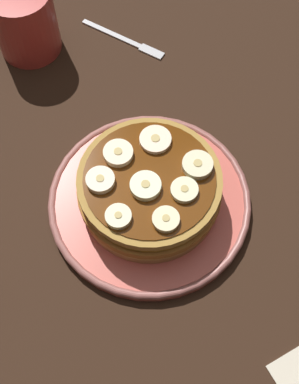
# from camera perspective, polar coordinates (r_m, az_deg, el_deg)

# --- Properties ---
(ground_plane) EXTENTS (1.40, 1.40, 0.03)m
(ground_plane) POSITION_cam_1_polar(r_m,az_deg,el_deg) (0.63, 0.00, -1.93)
(ground_plane) COLOR black
(plate) EXTENTS (0.24, 0.24, 0.02)m
(plate) POSITION_cam_1_polar(r_m,az_deg,el_deg) (0.61, 0.00, -1.00)
(plate) COLOR #CC594C
(plate) RESTS_ON ground_plane
(pancake_stack) EXTENTS (0.16, 0.16, 0.05)m
(pancake_stack) POSITION_cam_1_polar(r_m,az_deg,el_deg) (0.58, 0.13, 0.29)
(pancake_stack) COLOR #B27A46
(pancake_stack) RESTS_ON plate
(banana_slice_0) EXTENTS (0.03, 0.03, 0.01)m
(banana_slice_0) POSITION_cam_1_polar(r_m,az_deg,el_deg) (0.55, -0.43, 0.66)
(banana_slice_0) COLOR #EDF2C5
(banana_slice_0) RESTS_ON pancake_stack
(banana_slice_1) EXTENTS (0.03, 0.03, 0.01)m
(banana_slice_1) POSITION_cam_1_polar(r_m,az_deg,el_deg) (0.55, 3.81, 0.19)
(banana_slice_1) COLOR beige
(banana_slice_1) RESTS_ON pancake_stack
(banana_slice_2) EXTENTS (0.03, 0.03, 0.01)m
(banana_slice_2) POSITION_cam_1_polar(r_m,az_deg,el_deg) (0.57, -3.42, 4.21)
(banana_slice_2) COLOR #FEE6BC
(banana_slice_2) RESTS_ON pancake_stack
(banana_slice_3) EXTENTS (0.04, 0.04, 0.01)m
(banana_slice_3) POSITION_cam_1_polar(r_m,az_deg,el_deg) (0.58, 0.64, 5.69)
(banana_slice_3) COLOR #FEE0BD
(banana_slice_3) RESTS_ON pancake_stack
(banana_slice_4) EXTENTS (0.03, 0.03, 0.01)m
(banana_slice_4) POSITION_cam_1_polar(r_m,az_deg,el_deg) (0.53, 1.79, -3.01)
(banana_slice_4) COLOR #F6E6B2
(banana_slice_4) RESTS_ON pancake_stack
(banana_slice_5) EXTENTS (0.03, 0.03, 0.01)m
(banana_slice_5) POSITION_cam_1_polar(r_m,az_deg,el_deg) (0.56, 5.23, 2.91)
(banana_slice_5) COLOR beige
(banana_slice_5) RESTS_ON pancake_stack
(banana_slice_6) EXTENTS (0.03, 0.03, 0.01)m
(banana_slice_6) POSITION_cam_1_polar(r_m,az_deg,el_deg) (0.54, -3.40, -2.70)
(banana_slice_6) COLOR #F4ECBE
(banana_slice_6) RESTS_ON pancake_stack
(banana_slice_7) EXTENTS (0.03, 0.03, 0.01)m
(banana_slice_7) POSITION_cam_1_polar(r_m,az_deg,el_deg) (0.56, -5.36, 1.28)
(banana_slice_7) COLOR #F9E7C5
(banana_slice_7) RESTS_ON pancake_stack
(coffee_mug) EXTENTS (0.12, 0.08, 0.09)m
(coffee_mug) POSITION_cam_1_polar(r_m,az_deg,el_deg) (0.74, -13.55, 17.89)
(coffee_mug) COLOR #B23833
(coffee_mug) RESTS_ON ground_plane
(fork) EXTENTS (0.12, 0.08, 0.01)m
(fork) POSITION_cam_1_polar(r_m,az_deg,el_deg) (0.76, -2.43, 16.17)
(fork) COLOR silver
(fork) RESTS_ON ground_plane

